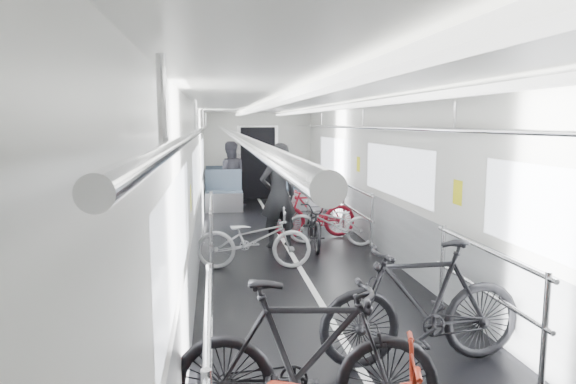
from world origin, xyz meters
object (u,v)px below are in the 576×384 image
Objects in this scene: bike_left_far at (254,239)px; person_seated at (230,174)px; person_standing at (278,195)px; bike_aisle at (314,223)px; bike_right_mid at (331,222)px; bike_right_near at (422,303)px; bike_left_mid at (306,358)px; bike_right_far at (315,213)px.

bike_left_far is 1.00× the size of person_seated.
bike_aisle is at bearing 156.88° from person_standing.
bike_left_far is 1.08× the size of bike_right_mid.
bike_right_mid is at bearing 19.73° from bike_aisle.
person_standing is at bearing -172.42° from bike_right_near.
person_standing is (0.49, 5.37, 0.35)m from bike_left_mid.
person_standing reaches higher than bike_left_far.
bike_right_near is 5.09m from bike_right_far.
bike_left_mid is at bearing -97.89° from bike_aisle.
bike_left_mid is 1.09× the size of bike_left_far.
bike_left_far is at bearing 54.01° from person_standing.
person_seated is (-0.68, 4.32, -0.06)m from person_standing.
bike_left_mid is 5.38m from bike_aisle.
bike_left_mid is 5.54m from bike_right_mid.
bike_right_near is 1.11× the size of person_seated.
bike_left_mid reaches higher than bike_aisle.
bike_left_mid reaches higher than bike_right_far.
person_standing reaches higher than bike_left_mid.
bike_left_far reaches higher than bike_right_mid.
person_seated is at bearing 7.53° from bike_left_far.
bike_right_near reaches higher than bike_right_mid.
person_seated reaches higher than bike_right_mid.
bike_right_far is 4.01m from person_seated.
bike_left_mid is 4.09m from bike_left_far.
bike_left_far is 1.45m from person_standing.
bike_left_mid is 5.40m from person_standing.
bike_left_far is 5.61m from person_seated.
bike_right_far is at bearing 111.64° from person_seated.
bike_right_far reaches higher than bike_left_far.
person_standing is at bearing 3.43° from bike_left_mid.
bike_left_mid is at bearing 71.08° from person_standing.
bike_right_mid is at bearing -43.03° from bike_left_far.
bike_left_far is (-0.03, 4.09, -0.11)m from bike_left_mid.
bike_aisle is (1.13, 1.17, -0.03)m from bike_left_far.
bike_right_near is at bearing 99.50° from person_seated.
bike_aisle is (-0.15, -0.69, -0.06)m from bike_right_far.
bike_right_far is (1.27, 1.87, 0.03)m from bike_left_far.
person_seated is (-0.20, 9.68, 0.29)m from bike_left_mid.
bike_left_mid is at bearing -173.63° from bike_left_far.
bike_right_mid is 4.63m from person_seated.
bike_right_far is 0.87× the size of person_standing.
person_seated is (-1.29, 4.42, 0.42)m from bike_aisle.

